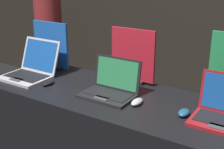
# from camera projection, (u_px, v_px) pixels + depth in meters

# --- Properties ---
(display_counter) EXTENTS (1.96, 0.71, 0.90)m
(display_counter) POSITION_uv_depth(u_px,v_px,m) (112.00, 149.00, 2.35)
(display_counter) COLOR black
(display_counter) RESTS_ON ground_plane
(laptop_front) EXTENTS (0.37, 0.39, 0.28)m
(laptop_front) POSITION_uv_depth(u_px,v_px,m) (31.00, 69.00, 2.53)
(laptop_front) COLOR #B7B7BC
(laptop_front) RESTS_ON display_counter
(mouse_front) EXTENTS (0.06, 0.12, 0.03)m
(mouse_front) POSITION_uv_depth(u_px,v_px,m) (48.00, 83.00, 2.37)
(mouse_front) COLOR black
(mouse_front) RESTS_ON display_counter
(promo_stand_front) EXTENTS (0.37, 0.07, 0.41)m
(promo_stand_front) POSITION_uv_depth(u_px,v_px,m) (51.00, 47.00, 2.68)
(promo_stand_front) COLOR black
(promo_stand_front) RESTS_ON display_counter
(laptop_middle) EXTENTS (0.36, 0.28, 0.25)m
(laptop_middle) POSITION_uv_depth(u_px,v_px,m) (111.00, 87.00, 2.17)
(laptop_middle) COLOR black
(laptop_middle) RESTS_ON display_counter
(mouse_middle) EXTENTS (0.06, 0.12, 0.04)m
(mouse_middle) POSITION_uv_depth(u_px,v_px,m) (137.00, 102.00, 2.03)
(mouse_middle) COLOR #B2B2B7
(mouse_middle) RESTS_ON display_counter
(promo_stand_middle) EXTENTS (0.36, 0.07, 0.42)m
(promo_stand_middle) POSITION_uv_depth(u_px,v_px,m) (133.00, 57.00, 2.36)
(promo_stand_middle) COLOR black
(promo_stand_middle) RESTS_ON display_counter
(laptop_back) EXTENTS (0.34, 0.29, 0.26)m
(laptop_back) POSITION_uv_depth(u_px,v_px,m) (224.00, 111.00, 1.80)
(laptop_back) COLOR maroon
(laptop_back) RESTS_ON display_counter
(mouse_back) EXTENTS (0.06, 0.10, 0.04)m
(mouse_back) POSITION_uv_depth(u_px,v_px,m) (184.00, 113.00, 1.88)
(mouse_back) COLOR navy
(mouse_back) RESTS_ON display_counter
(person_bystander) EXTENTS (0.31, 0.31, 1.64)m
(person_bystander) POSITION_uv_depth(u_px,v_px,m) (50.00, 45.00, 3.73)
(person_bystander) COLOR #282833
(person_bystander) RESTS_ON ground_plane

